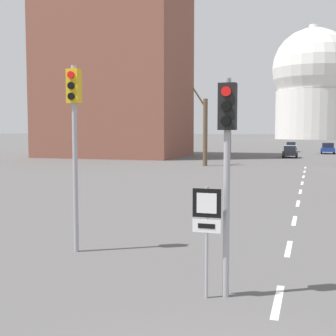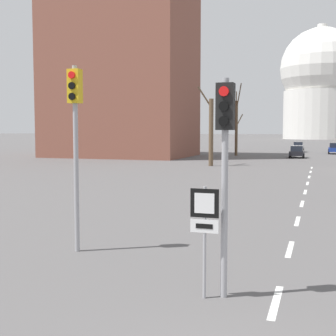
# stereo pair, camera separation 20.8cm
# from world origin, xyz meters

# --- Properties ---
(lane_stripe_0) EXTENTS (0.16, 2.00, 0.01)m
(lane_stripe_0) POSITION_xyz_m (0.00, 4.15, 0.00)
(lane_stripe_0) COLOR silver
(lane_stripe_0) RESTS_ON ground_plane
(lane_stripe_1) EXTENTS (0.16, 2.00, 0.01)m
(lane_stripe_1) POSITION_xyz_m (0.00, 8.65, 0.00)
(lane_stripe_1) COLOR silver
(lane_stripe_1) RESTS_ON ground_plane
(lane_stripe_2) EXTENTS (0.16, 2.00, 0.01)m
(lane_stripe_2) POSITION_xyz_m (0.00, 13.15, 0.00)
(lane_stripe_2) COLOR silver
(lane_stripe_2) RESTS_ON ground_plane
(lane_stripe_3) EXTENTS (0.16, 2.00, 0.01)m
(lane_stripe_3) POSITION_xyz_m (0.00, 17.65, 0.00)
(lane_stripe_3) COLOR silver
(lane_stripe_3) RESTS_ON ground_plane
(lane_stripe_4) EXTENTS (0.16, 2.00, 0.01)m
(lane_stripe_4) POSITION_xyz_m (0.00, 22.15, 0.00)
(lane_stripe_4) COLOR silver
(lane_stripe_4) RESTS_ON ground_plane
(lane_stripe_5) EXTENTS (0.16, 2.00, 0.01)m
(lane_stripe_5) POSITION_xyz_m (0.00, 26.65, 0.00)
(lane_stripe_5) COLOR silver
(lane_stripe_5) RESTS_ON ground_plane
(lane_stripe_6) EXTENTS (0.16, 2.00, 0.01)m
(lane_stripe_6) POSITION_xyz_m (0.00, 31.15, 0.00)
(lane_stripe_6) COLOR silver
(lane_stripe_6) RESTS_ON ground_plane
(lane_stripe_7) EXTENTS (0.16, 2.00, 0.01)m
(lane_stripe_7) POSITION_xyz_m (0.00, 35.65, 0.00)
(lane_stripe_7) COLOR silver
(lane_stripe_7) RESTS_ON ground_plane
(lane_stripe_8) EXTENTS (0.16, 2.00, 0.01)m
(lane_stripe_8) POSITION_xyz_m (0.00, 40.15, 0.00)
(lane_stripe_8) COLOR silver
(lane_stripe_8) RESTS_ON ground_plane
(traffic_signal_centre_tall) EXTENTS (0.36, 0.34, 4.59)m
(traffic_signal_centre_tall) POSITION_xyz_m (-1.08, 4.11, 3.21)
(traffic_signal_centre_tall) COLOR #9E9EA3
(traffic_signal_centre_tall) RESTS_ON ground_plane
(traffic_signal_near_left) EXTENTS (0.36, 0.34, 5.35)m
(traffic_signal_near_left) POSITION_xyz_m (-5.89, 6.48, 3.72)
(traffic_signal_near_left) COLOR #9E9EA3
(traffic_signal_near_left) RESTS_ON ground_plane
(route_sign_post) EXTENTS (0.60, 0.08, 2.37)m
(route_sign_post) POSITION_xyz_m (-1.45, 3.90, 1.61)
(route_sign_post) COLOR #9E9EA3
(route_sign_post) RESTS_ON ground_plane
(sedan_near_left) EXTENTS (1.97, 3.99, 1.64)m
(sedan_near_left) POSITION_xyz_m (2.76, 67.89, 0.83)
(sedan_near_left) COLOR navy
(sedan_near_left) RESTS_ON ground_plane
(sedan_near_right) EXTENTS (1.69, 3.81, 1.64)m
(sedan_near_right) POSITION_xyz_m (-2.71, 72.47, 0.84)
(sedan_near_right) COLOR #B7B7BC
(sedan_near_right) RESTS_ON ground_plane
(sedan_far_left) EXTENTS (1.80, 3.84, 1.54)m
(sedan_far_left) POSITION_xyz_m (-2.12, 55.89, 0.78)
(sedan_far_left) COLOR black
(sedan_far_left) RESTS_ON ground_plane
(bare_tree_left_near) EXTENTS (1.48, 3.12, 7.76)m
(bare_tree_left_near) POSITION_xyz_m (-9.54, 39.57, 3.60)
(bare_tree_left_near) COLOR brown
(bare_tree_left_near) RESTS_ON ground_plane
(bare_tree_left_far) EXTENTS (2.81, 5.03, 9.72)m
(bare_tree_left_far) POSITION_xyz_m (-10.46, 59.12, 4.56)
(bare_tree_left_far) COLOR brown
(bare_tree_left_far) RESTS_ON ground_plane
(capitol_dome) EXTENTS (31.16, 31.16, 44.01)m
(capitol_dome) POSITION_xyz_m (0.00, 187.11, 21.44)
(capitol_dome) COLOR silver
(capitol_dome) RESTS_ON ground_plane
(apartment_block_left) EXTENTS (18.00, 14.00, 25.58)m
(apartment_block_left) POSITION_xyz_m (-24.73, 52.68, 12.79)
(apartment_block_left) COLOR brown
(apartment_block_left) RESTS_ON ground_plane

